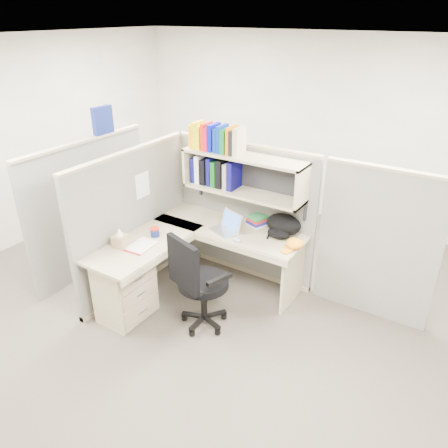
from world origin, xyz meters
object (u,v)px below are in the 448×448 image
Objects in this scene: task_chair at (200,296)px; laptop at (224,223)px; desk at (153,274)px; backpack at (281,226)px; snack_canister at (155,232)px.

laptop is at bearing 103.74° from task_chair.
desk is 1.65× the size of task_chair.
desk is 5.53× the size of laptop.
laptop is at bearing 60.16° from desk.
laptop is 0.63m from backpack.
backpack is (0.57, 0.26, 0.00)m from laptop.
snack_canister is at bearing 162.25° from task_chair.
desk is 0.60m from task_chair.
snack_canister is at bearing -119.55° from laptop.
backpack reaches higher than snack_canister.
backpack is 3.87× the size of snack_canister.
desk is 0.46m from snack_canister.
backpack is 0.37× the size of task_chair.
task_chair is (-0.39, -0.99, -0.47)m from backpack.
desk is at bearing -179.08° from task_chair.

